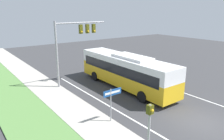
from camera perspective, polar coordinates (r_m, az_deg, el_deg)
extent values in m
plane|color=#38383A|center=(16.47, 22.83, -12.53)|extent=(80.00, 80.00, 0.00)
cube|color=gold|center=(21.31, 3.50, -1.66)|extent=(2.53, 11.67, 1.48)
cube|color=white|center=(20.95, 3.56, 1.86)|extent=(2.53, 11.67, 1.21)
cube|color=black|center=(21.05, 3.55, 0.76)|extent=(2.57, 10.74, 0.92)
cube|color=white|center=(20.15, 5.21, 3.39)|extent=(1.77, 4.09, 0.24)
cylinder|color=black|center=(23.60, -4.47, -1.59)|extent=(0.28, 0.98, 0.98)
cylinder|color=black|center=(24.92, 0.25, -0.61)|extent=(0.28, 0.98, 0.98)
cylinder|color=black|center=(18.24, 7.92, -6.93)|extent=(0.28, 0.98, 0.98)
cylinder|color=black|center=(19.92, 12.94, -5.22)|extent=(0.28, 0.98, 0.98)
cylinder|color=#939399|center=(21.26, -14.19, 3.64)|extent=(0.20, 0.20, 6.43)
cylinder|color=#939399|center=(22.05, -8.07, 12.15)|extent=(5.43, 0.14, 0.14)
cube|color=#47470F|center=(22.06, -8.16, 10.53)|extent=(0.32, 0.28, 0.90)
sphere|color=yellow|center=(21.92, -7.91, 9.86)|extent=(0.18, 0.18, 0.18)
cube|color=#47470F|center=(22.43, -6.47, 10.67)|extent=(0.32, 0.28, 0.90)
sphere|color=yellow|center=(22.29, -6.21, 10.01)|extent=(0.18, 0.18, 0.18)
cube|color=#47470F|center=(22.81, -4.83, 10.79)|extent=(0.32, 0.28, 0.90)
sphere|color=yellow|center=(22.68, -4.57, 10.14)|extent=(0.18, 0.18, 0.18)
cylinder|color=#939399|center=(10.89, 9.54, -16.78)|extent=(0.12, 0.12, 3.24)
cube|color=#47470F|center=(10.22, 9.89, -10.11)|extent=(0.28, 0.24, 0.44)
sphere|color=yellow|center=(10.13, 10.52, -10.38)|extent=(0.14, 0.14, 0.14)
cylinder|color=#939399|center=(14.71, -0.33, -9.42)|extent=(0.08, 0.08, 2.41)
cube|color=#19478C|center=(14.42, 0.13, -5.87)|extent=(1.44, 0.03, 0.43)
cube|color=white|center=(14.40, 0.17, -5.89)|extent=(1.22, 0.01, 0.15)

